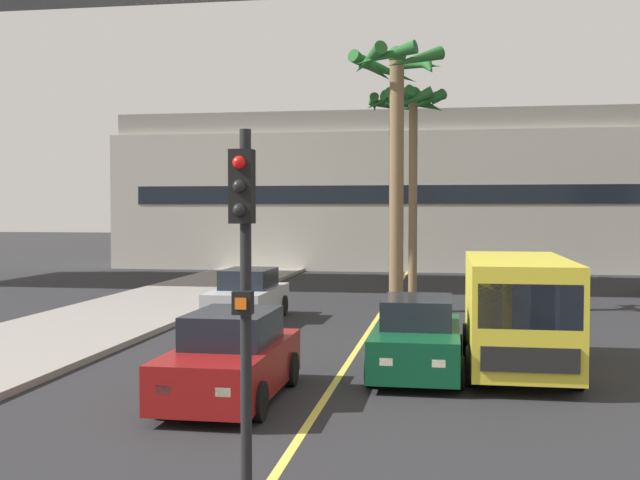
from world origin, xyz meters
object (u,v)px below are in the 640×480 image
Objects in this scene: car_queue_third at (248,297)px; delivery_van at (517,310)px; car_queue_second at (417,339)px; palm_tree_far_median at (396,110)px; traffic_light_median_near at (244,272)px; palm_tree_near_median at (413,124)px; palm_tree_mid_median at (394,135)px; car_queue_front at (231,359)px.

delivery_van is (7.42, -6.41, 0.57)m from car_queue_third.
car_queue_second is 0.47× the size of palm_tree_far_median.
palm_tree_near_median is (0.72, 23.23, 4.02)m from traffic_light_median_near.
car_queue_third is 9.82m from delivery_van.
palm_tree_mid_median reaches higher than palm_tree_far_median.
car_queue_front is 18.95m from palm_tree_near_median.
palm_tree_far_median reaches higher than delivery_van.
car_queue_second is 0.98× the size of traffic_light_median_near.
palm_tree_near_median reaches higher than car_queue_front.
delivery_van is at bearing 15.93° from car_queue_second.
palm_tree_near_median is (2.39, 17.81, 6.01)m from car_queue_front.
palm_tree_mid_median is (1.18, 24.39, 6.21)m from car_queue_front.
palm_tree_mid_median is at bearing 100.46° from palm_tree_near_median.
delivery_van is 1.25× the size of traffic_light_median_near.
car_queue_third is at bearing 104.42° from traffic_light_median_near.
palm_tree_near_median is (4.61, 8.09, 6.01)m from car_queue_third.
palm_tree_near_median reaches higher than car_queue_third.
car_queue_third is 15.76m from traffic_light_median_near.
car_queue_front is at bearing 107.15° from traffic_light_median_near.
palm_tree_near_median is at bearing 86.78° from palm_tree_far_median.
car_queue_third is (-5.38, 6.99, 0.00)m from car_queue_second.
car_queue_front is 0.50× the size of palm_tree_near_median.
palm_tree_near_median is at bearing 92.93° from car_queue_second.
traffic_light_median_near is (3.89, -15.14, 1.99)m from car_queue_third.
car_queue_front is at bearing -92.77° from palm_tree_mid_median.
palm_tree_near_median is 0.92× the size of palm_tree_mid_median.
car_queue_front and car_queue_third have the same top height.
car_queue_third is at bearing 139.17° from delivery_van.
palm_tree_far_median is (-0.30, -5.41, -0.11)m from palm_tree_near_median.
palm_tree_mid_median reaches higher than traffic_light_median_near.
car_queue_front is 1.00× the size of car_queue_second.
palm_tree_far_median reaches higher than car_queue_third.
palm_tree_far_median is (4.31, 2.68, 5.90)m from car_queue_third.
delivery_van is 15.74m from palm_tree_near_median.
palm_tree_mid_median is at bearing 76.96° from car_queue_third.
palm_tree_far_median is at bearing 80.43° from car_queue_front.
car_queue_third is at bearing -103.04° from palm_tree_mid_median.
car_queue_front is 0.98× the size of traffic_light_median_near.
car_queue_front is at bearing -147.51° from delivery_van.
palm_tree_near_median is 5.42m from palm_tree_far_median.
traffic_light_median_near is at bearing -111.97° from delivery_van.
car_queue_front is at bearing -99.57° from palm_tree_far_median.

